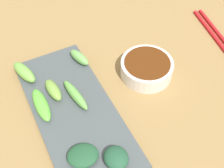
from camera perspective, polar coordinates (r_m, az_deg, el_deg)
The scene contains 11 objects.
tabletop at distance 0.70m, azimuth -0.98°, elevation -1.96°, with size 2.10×2.10×0.02m, color olive.
sauce_bowl at distance 0.71m, azimuth 6.77°, elevation 3.20°, with size 0.13×0.13×0.04m.
serving_plate at distance 0.66m, azimuth -7.39°, elevation -5.21°, with size 0.17×0.38×0.01m, color #464E51.
broccoli_stalk_0 at distance 0.73m, azimuth -6.39°, elevation 5.16°, with size 0.02×0.06×0.03m, color #6FB457.
broccoli_stalk_1 at distance 0.68m, azimuth -11.36°, elevation -1.13°, with size 0.03×0.07×0.02m, color #76A342.
broccoli_leafy_2 at distance 0.58m, azimuth -5.71°, elevation -13.67°, with size 0.06×0.05×0.02m, color #214F30.
broccoli_stalk_3 at distance 0.66m, azimuth -13.60°, elevation -3.93°, with size 0.03×0.09×0.02m, color #5EB73D.
broccoli_leafy_4 at distance 0.57m, azimuth 0.81°, elevation -14.17°, with size 0.05×0.05×0.03m, color #214E35.
broccoli_stalk_5 at distance 0.72m, azimuth -16.71°, elevation 2.23°, with size 0.03×0.08×0.03m, color #72B54A.
broccoli_stalk_6 at distance 0.66m, azimuth -7.15°, elevation -2.10°, with size 0.02×0.10×0.02m, color #67AC4C.
chopsticks at distance 0.87m, azimuth 19.67°, elevation 8.85°, with size 0.07×0.23×0.01m.
Camera 1 is at (0.18, 0.39, 0.56)m, focal length 46.98 mm.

